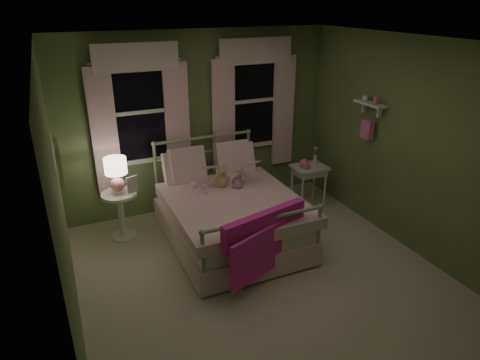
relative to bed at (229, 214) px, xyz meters
name	(u,v)px	position (x,y,z in m)	size (l,w,h in m)	color
room_shell	(265,173)	(0.04, -0.91, 0.92)	(4.20, 4.20, 4.20)	beige
bed	(229,214)	(0.00, 0.00, 0.00)	(1.58, 2.04, 1.18)	white
pink_throw	(265,236)	(0.00, -1.03, 0.23)	(1.09, 0.47, 0.71)	#D22993
child_left	(197,169)	(-0.28, 0.42, 0.52)	(0.24, 0.16, 0.67)	#F7D1DD
child_right	(236,161)	(0.28, 0.42, 0.55)	(0.35, 0.27, 0.73)	#F7D1DD
book_left	(203,171)	(-0.28, 0.17, 0.58)	(0.20, 0.27, 0.03)	beige
book_right	(243,168)	(0.28, 0.17, 0.54)	(0.20, 0.27, 0.02)	beige
teddy_bear	(221,178)	(0.00, 0.26, 0.41)	(0.24, 0.20, 0.32)	tan
nightstand_left	(121,209)	(-1.28, 0.64, 0.03)	(0.46, 0.46, 0.65)	white
table_lamp	(116,171)	(-1.28, 0.64, 0.57)	(0.28, 0.28, 0.46)	#E08F84
book_nightstand	(128,194)	(-1.18, 0.56, 0.27)	(0.16, 0.22, 0.02)	beige
nightstand_right	(309,172)	(1.50, 0.45, 0.17)	(0.50, 0.40, 0.64)	white
pink_toy	(304,164)	(1.40, 0.44, 0.32)	(0.14, 0.19, 0.14)	pink
bud_vase	(315,155)	(1.62, 0.50, 0.41)	(0.06, 0.06, 0.28)	white
window_left	(140,108)	(-0.81, 1.12, 1.24)	(1.34, 0.13, 1.96)	black
window_right	(254,96)	(0.89, 1.12, 1.24)	(1.34, 0.13, 1.96)	black
wall_shelf	(369,117)	(1.93, -0.21, 1.14)	(0.15, 0.50, 0.60)	white
framed_picture	(59,163)	(-1.91, -0.31, 1.12)	(0.03, 0.32, 0.42)	beige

